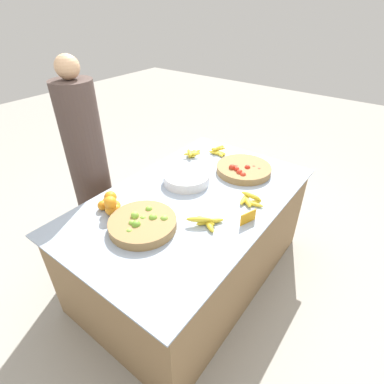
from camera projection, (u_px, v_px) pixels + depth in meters
name	position (u px, v px, depth m)	size (l,w,h in m)	color
ground_plane	(192.00, 272.00, 2.52)	(12.00, 12.00, 0.00)	#A39E93
market_table	(192.00, 238.00, 2.31)	(1.82, 1.12, 0.76)	olive
lime_bowl	(143.00, 224.00, 1.82)	(0.41, 0.41, 0.09)	olive
tomato_basket	(244.00, 169.00, 2.38)	(0.43, 0.43, 0.09)	olive
orange_pile	(111.00, 205.00, 1.94)	(0.13, 0.19, 0.14)	orange
metal_bowl	(186.00, 178.00, 2.26)	(0.35, 0.35, 0.07)	silver
price_sign	(248.00, 217.00, 1.85)	(0.12, 0.05, 0.08)	orange
banana_bunch_middle_right	(218.00, 151.00, 2.67)	(0.15, 0.16, 0.06)	yellow
banana_bunch_middle_left	(206.00, 221.00, 1.85)	(0.19, 0.20, 0.06)	yellow
banana_bunch_back_center	(193.00, 154.00, 2.64)	(0.20, 0.15, 0.06)	yellow
banana_bunch_front_center	(249.00, 200.00, 2.04)	(0.16, 0.18, 0.06)	yellow
vendor_person	(91.00, 175.00, 2.35)	(0.29, 0.29, 1.65)	#473833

